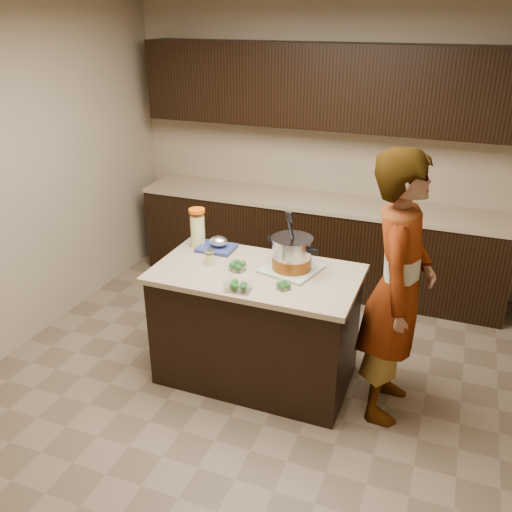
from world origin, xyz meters
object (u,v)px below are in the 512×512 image
Objects in this scene: stock_pot at (292,255)px; lemonade_pitcher at (198,229)px; island at (256,325)px; person at (398,290)px.

lemonade_pitcher is (-0.81, 0.15, 0.02)m from stock_pot.
stock_pot reaches higher than island.
person is (1.57, -0.24, -0.11)m from lemonade_pitcher.
person is (0.98, 0.02, 0.48)m from island.
lemonade_pitcher is at bearing 156.06° from island.
lemonade_pitcher is 1.59m from person.
stock_pot is 0.83m from lemonade_pitcher.
person is at bearing 0.97° from island.
lemonade_pitcher is 0.16× the size of person.
island is 4.83× the size of lemonade_pitcher.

